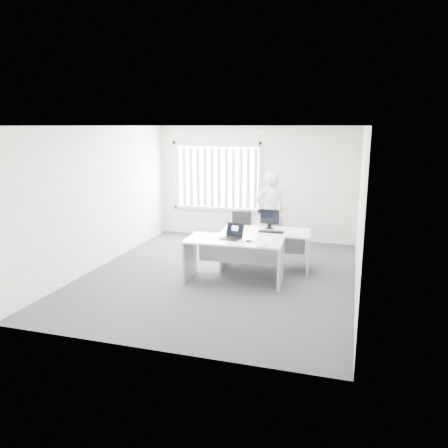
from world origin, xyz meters
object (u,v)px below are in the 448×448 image
(laptop, at_px, (231,232))
(person, at_px, (270,211))
(office_chair, at_px, (241,244))
(monitor, at_px, (270,219))
(desk_far, at_px, (265,241))
(desk_near, at_px, (234,251))

(laptop, bearing_deg, person, 96.94)
(office_chair, height_order, monitor, monitor)
(desk_far, bearing_deg, monitor, 74.87)
(desk_far, relative_size, person, 0.98)
(person, bearing_deg, desk_far, 75.20)
(laptop, height_order, monitor, monitor)
(laptop, bearing_deg, desk_far, 76.53)
(desk_near, distance_m, desk_far, 0.97)
(desk_near, xyz_separation_m, person, (0.23, 2.25, 0.33))
(office_chair, relative_size, monitor, 2.55)
(monitor, bearing_deg, office_chair, 155.27)
(desk_near, relative_size, monitor, 4.54)
(desk_near, relative_size, desk_far, 1.00)
(desk_near, bearing_deg, desk_far, 62.72)
(office_chair, distance_m, person, 1.08)
(office_chair, bearing_deg, laptop, -96.26)
(person, relative_size, laptop, 5.21)
(person, xyz_separation_m, monitor, (0.21, -1.16, 0.07))
(desk_near, height_order, monitor, monitor)
(office_chair, xyz_separation_m, laptop, (0.18, -1.48, 0.62))
(desk_far, bearing_deg, laptop, -122.89)
(office_chair, relative_size, laptop, 2.88)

